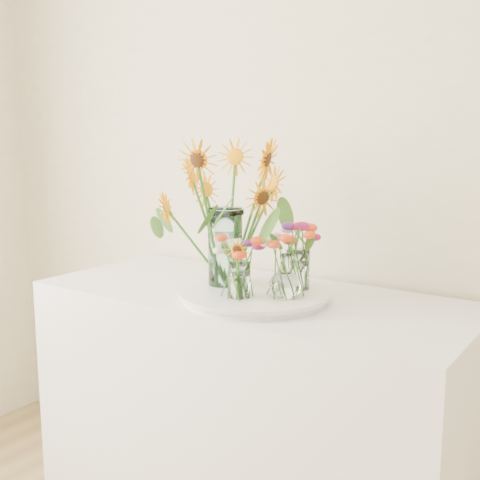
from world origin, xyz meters
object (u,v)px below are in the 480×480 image
Objects in this scene: tray at (254,296)px; mason_jar at (225,247)px; small_vase_a at (239,280)px; small_vase_b at (285,276)px; small_vase_c at (298,270)px; counter at (250,424)px.

mason_jar is at bearing 172.90° from tray.
small_vase_b is at bearing 35.07° from small_vase_a.
small_vase_a is 0.21m from small_vase_c.
small_vase_b is at bearing -6.76° from mason_jar.
small_vase_c is (0.09, 0.10, 0.08)m from tray.
tray is 0.14m from small_vase_b.
small_vase_a is (0.07, -0.16, 0.53)m from counter.
mason_jar is 0.24m from small_vase_b.
small_vase_b is (0.11, -0.01, 0.08)m from tray.
tray reaches higher than counter.
mason_jar is 0.24m from small_vase_c.
counter is at bearing 112.49° from small_vase_a.
small_vase_a is 0.88× the size of small_vase_c.
tray is 3.93× the size of small_vase_a.
tray is at bearing -133.64° from small_vase_c.
counter is 12.67× the size of small_vase_a.
small_vase_b is 1.06× the size of small_vase_c.
small_vase_a is (0.13, -0.10, -0.07)m from mason_jar.
counter is 5.59× the size of mason_jar.
small_vase_b is at bearing -6.41° from tray.
small_vase_c is at bearing 10.45° from counter.
small_vase_b reaches higher than small_vase_c.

